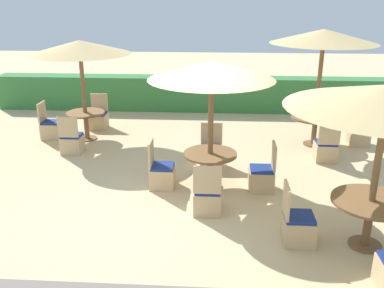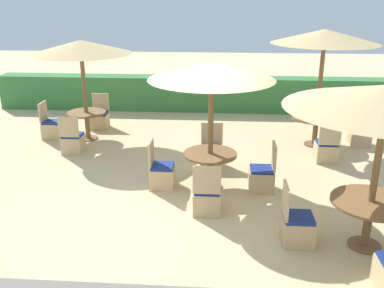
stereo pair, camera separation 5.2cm
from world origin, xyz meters
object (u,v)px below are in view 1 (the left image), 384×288
(patio_chair_center_west, at_px, (162,174))
(patio_chair_front_right_west, at_px, (297,226))
(round_table_center, at_px, (210,161))
(parasol_back_right, at_px, (324,37))
(round_table_back_right, at_px, (315,122))
(round_table_front_right, at_px, (370,209))
(patio_chair_center_north, at_px, (211,155))
(patio_chair_center_east, at_px, (262,177))
(round_table_back_left, at_px, (86,119))
(parasol_center, at_px, (211,71))
(patio_chair_back_left_west, at_px, (51,128))
(patio_chair_back_right_east, at_px, (359,135))
(patio_chair_back_right_south, at_px, (325,150))
(patio_chair_center_south, at_px, (207,198))
(patio_chair_back_left_north, at_px, (99,119))
(patio_chair_back_left_south, at_px, (72,142))
(parasol_back_left, at_px, (80,48))

(patio_chair_center_west, height_order, patio_chair_front_right_west, same)
(round_table_center, relative_size, parasol_back_right, 0.36)
(round_table_back_right, distance_m, round_table_front_right, 4.46)
(patio_chair_center_north, xyz_separation_m, patio_chair_center_east, (0.99, -1.08, 0.00))
(round_table_back_right, bearing_deg, round_table_center, -133.72)
(patio_chair_center_west, xyz_separation_m, round_table_front_right, (3.28, -1.83, 0.34))
(round_table_back_left, xyz_separation_m, parasol_center, (3.19, -2.65, 1.70))
(patio_chair_back_left_west, height_order, parasol_back_right, parasol_back_right)
(parasol_center, xyz_separation_m, patio_chair_back_right_east, (3.59, 2.66, -1.98))
(parasol_back_right, distance_m, patio_chair_back_right_east, 2.58)
(patio_chair_center_west, xyz_separation_m, patio_chair_back_right_south, (3.44, 1.56, 0.00))
(round_table_center, distance_m, parasol_back_right, 4.13)
(round_table_back_right, bearing_deg, patio_chair_center_south, -124.76)
(patio_chair_back_left_north, relative_size, patio_chair_front_right_west, 1.00)
(patio_chair_back_right_south, bearing_deg, patio_chair_back_left_south, 178.75)
(patio_chair_back_right_east, bearing_deg, round_table_front_right, 164.65)
(patio_chair_front_right_west, bearing_deg, round_table_back_right, 165.60)
(patio_chair_back_left_north, bearing_deg, patio_chair_back_right_south, 160.11)
(patio_chair_center_east, bearing_deg, parasol_back_right, -29.45)
(parasol_center, xyz_separation_m, patio_chair_front_right_west, (1.35, -1.83, -1.98))
(patio_chair_center_north, xyz_separation_m, patio_chair_front_right_west, (1.35, -2.85, 0.00))
(patio_chair_center_west, bearing_deg, parasol_back_left, -139.89)
(patio_chair_center_north, height_order, patio_chair_center_west, same)
(patio_chair_center_north, distance_m, round_table_front_right, 3.74)
(parasol_center, distance_m, round_table_back_right, 3.96)
(patio_chair_center_north, distance_m, patio_chair_back_right_east, 3.94)
(patio_chair_back_left_west, relative_size, patio_chair_back_left_north, 1.00)
(patio_chair_back_right_east, height_order, patio_chair_back_right_south, same)
(parasol_back_right, bearing_deg, patio_chair_center_north, -147.68)
(parasol_center, xyz_separation_m, patio_chair_center_south, (-0.02, -1.01, -1.98))
(patio_chair_center_north, bearing_deg, round_table_back_left, -26.99)
(parasol_back_left, bearing_deg, patio_chair_back_left_north, 86.70)
(patio_chair_back_right_east, bearing_deg, round_table_center, 126.48)
(round_table_back_left, distance_m, patio_chair_back_right_east, 6.79)
(round_table_center, xyz_separation_m, parasol_back_right, (2.48, 2.60, 2.04))
(patio_chair_back_left_north, distance_m, round_table_front_right, 7.73)
(patio_chair_center_west, xyz_separation_m, patio_chair_back_right_east, (4.52, 2.69, 0.00))
(patio_chair_center_south, height_order, patio_chair_front_right_west, same)
(round_table_back_left, bearing_deg, parasol_back_right, -0.55)
(patio_chair_center_west, bearing_deg, round_table_center, 92.34)
(patio_chair_back_left_south, relative_size, patio_chair_front_right_west, 1.00)
(parasol_back_left, relative_size, patio_chair_center_east, 2.66)
(patio_chair_center_west, distance_m, parasol_back_right, 4.90)
(patio_chair_back_left_west, bearing_deg, parasol_back_right, 89.24)
(round_table_back_left, height_order, patio_chair_back_left_north, patio_chair_back_left_north)
(patio_chair_back_left_south, relative_size, patio_chair_back_left_west, 1.00)
(parasol_back_right, distance_m, patio_chair_back_right_south, 2.56)
(parasol_back_right, xyz_separation_m, round_table_front_right, (-0.13, -4.46, -1.99))
(parasol_center, bearing_deg, patio_chair_back_left_west, 146.99)
(patio_chair_center_north, distance_m, round_table_back_right, 2.95)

